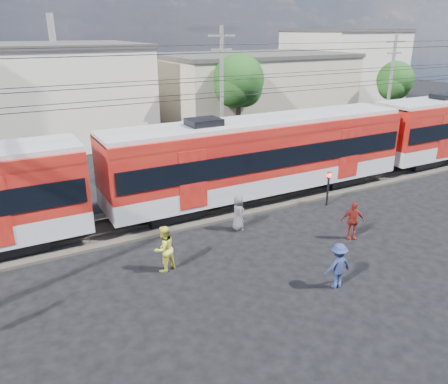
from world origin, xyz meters
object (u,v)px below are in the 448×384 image
at_px(car_silver, 404,135).
at_px(crossing_signal, 328,182).
at_px(pedestrian_c, 338,266).
at_px(commuter_train, 265,153).

distance_m(car_silver, crossing_signal, 14.95).
xyz_separation_m(pedestrian_c, crossing_signal, (4.68, 5.84, 0.39)).
bearing_deg(pedestrian_c, commuter_train, -104.80).
height_order(commuter_train, pedestrian_c, commuter_train).
height_order(pedestrian_c, car_silver, pedestrian_c).
bearing_deg(car_silver, commuter_train, 112.95).
height_order(commuter_train, car_silver, commuter_train).
height_order(car_silver, crossing_signal, crossing_signal).
height_order(commuter_train, crossing_signal, commuter_train).
bearing_deg(commuter_train, pedestrian_c, -106.86).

